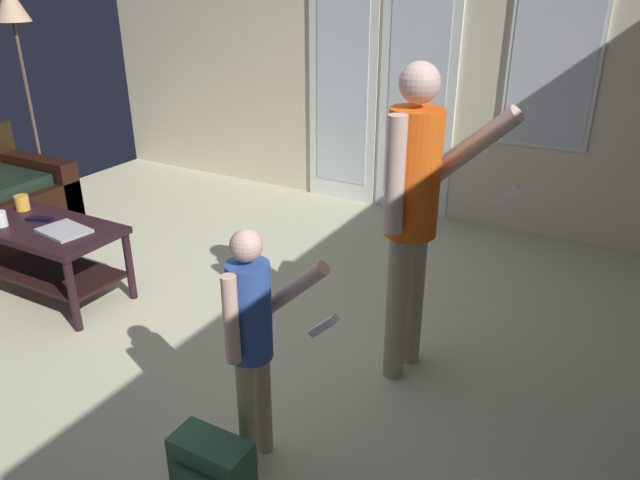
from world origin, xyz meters
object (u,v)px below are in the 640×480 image
(cup_by_laptop, at_px, (22,203))
(person_child, at_px, (253,331))
(person_adult, at_px, (414,200))
(coffee_table, at_px, (50,246))
(cup_near_edge, at_px, (0,219))
(tv_remote_black, at_px, (39,219))
(floor_lamp, at_px, (13,20))
(backpack, at_px, (211,467))
(laptop_closed, at_px, (64,231))

(cup_by_laptop, bearing_deg, person_child, -15.85)
(person_adult, distance_m, cup_by_laptop, 2.68)
(coffee_table, relative_size, person_child, 0.87)
(person_child, xyz_separation_m, cup_near_edge, (-2.20, 0.41, -0.10))
(person_child, distance_m, cup_by_laptop, 2.43)
(person_child, xyz_separation_m, tv_remote_black, (-2.08, 0.59, -0.14))
(person_child, height_order, cup_by_laptop, person_child)
(tv_remote_black, bearing_deg, floor_lamp, 122.53)
(person_child, height_order, backpack, person_child)
(person_adult, bearing_deg, laptop_closed, -169.55)
(floor_lamp, height_order, backpack, floor_lamp)
(cup_by_laptop, bearing_deg, coffee_table, -17.13)
(coffee_table, xyz_separation_m, cup_by_laptop, (-0.37, 0.12, 0.19))
(backpack, bearing_deg, cup_near_edge, 162.81)
(coffee_table, bearing_deg, backpack, -22.75)
(person_adult, relative_size, backpack, 4.86)
(coffee_table, bearing_deg, cup_by_laptop, 162.87)
(laptop_closed, relative_size, cup_near_edge, 3.13)
(coffee_table, height_order, tv_remote_black, tv_remote_black)
(floor_lamp, bearing_deg, laptop_closed, -33.74)
(coffee_table, distance_m, tv_remote_black, 0.19)
(tv_remote_black, bearing_deg, person_adult, -12.08)
(person_child, height_order, laptop_closed, person_child)
(floor_lamp, xyz_separation_m, tv_remote_black, (1.49, -1.14, -1.08))
(backpack, xyz_separation_m, cup_near_edge, (-2.14, 0.66, 0.42))
(laptop_closed, height_order, cup_near_edge, cup_near_edge)
(person_child, height_order, floor_lamp, floor_lamp)
(coffee_table, height_order, person_child, person_child)
(coffee_table, height_order, floor_lamp, floor_lamp)
(person_child, relative_size, floor_lamp, 0.58)
(person_adult, relative_size, tv_remote_black, 9.41)
(coffee_table, xyz_separation_m, cup_near_edge, (-0.24, -0.13, 0.19))
(cup_by_laptop, bearing_deg, laptop_closed, -12.78)
(laptop_closed, relative_size, tv_remote_black, 1.77)
(backpack, distance_m, cup_near_edge, 2.28)
(person_adult, distance_m, person_child, 1.02)
(coffee_table, xyz_separation_m, person_adult, (2.26, 0.38, 0.60))
(person_adult, xyz_separation_m, person_child, (-0.30, -0.92, -0.31))
(cup_by_laptop, relative_size, tv_remote_black, 0.59)
(floor_lamp, xyz_separation_m, cup_near_edge, (1.36, -1.31, -1.04))
(laptop_closed, distance_m, cup_by_laptop, 0.56)
(tv_remote_black, bearing_deg, cup_by_laptop, 143.98)
(cup_by_laptop, distance_m, tv_remote_black, 0.27)
(floor_lamp, bearing_deg, person_child, -25.85)
(person_adult, distance_m, cup_near_edge, 2.59)
(backpack, height_order, cup_near_edge, cup_near_edge)
(person_adult, bearing_deg, tv_remote_black, -172.01)
(cup_near_edge, bearing_deg, person_adult, 11.50)
(person_adult, height_order, floor_lamp, floor_lamp)
(person_adult, bearing_deg, floor_lamp, 168.26)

